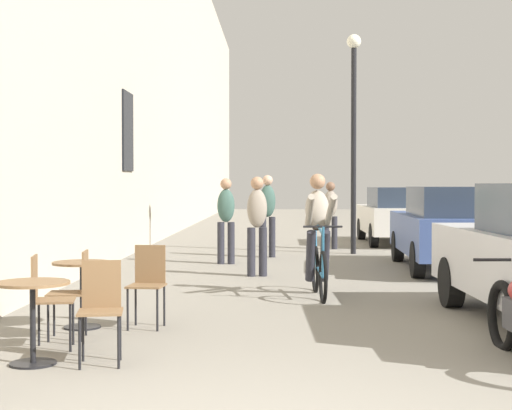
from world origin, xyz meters
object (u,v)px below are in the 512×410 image
at_px(cafe_table_mid, 82,280).
at_px(cafe_chair_mid_toward_street, 75,288).
at_px(pedestrian_near, 257,220).
at_px(parked_car_third, 398,214).
at_px(cafe_table_near, 33,305).
at_px(cyclist_on_bicycle, 318,238).
at_px(cafe_chair_mid_toward_wall, 148,280).
at_px(parked_car_second, 452,227).
at_px(street_lamp, 354,115).
at_px(pedestrian_mid, 226,216).
at_px(pedestrian_furthest, 330,211).
at_px(cafe_chair_near_toward_street, 46,295).
at_px(pedestrian_far, 268,211).
at_px(cafe_chair_near_toward_wall, 101,304).

height_order(cafe_table_mid, cafe_chair_mid_toward_street, cafe_chair_mid_toward_street).
relative_size(cafe_table_mid, pedestrian_near, 0.43).
xyz_separation_m(cafe_table_mid, parked_car_third, (5.28, 12.14, 0.25)).
bearing_deg(cafe_table_near, cyclist_on_bicycle, 57.72).
distance_m(cafe_chair_mid_toward_wall, parked_car_second, 7.39).
bearing_deg(cafe_table_mid, cafe_table_near, -89.88).
bearing_deg(street_lamp, pedestrian_mid, -139.89).
height_order(cafe_table_mid, parked_car_third, parked_car_third).
bearing_deg(cafe_chair_mid_toward_wall, cyclist_on_bicycle, 51.03).
xyz_separation_m(cafe_chair_mid_toward_street, pedestrian_furthest, (3.32, 10.99, 0.39)).
bearing_deg(cafe_chair_mid_toward_wall, pedestrian_near, 77.20).
bearing_deg(cafe_chair_near_toward_street, cyclist_on_bicycle, 52.65).
distance_m(cafe_chair_near_toward_street, pedestrian_near, 6.19).
bearing_deg(parked_car_second, street_lamp, 114.43).
bearing_deg(pedestrian_far, pedestrian_furthest, 55.33).
relative_size(cafe_chair_mid_toward_street, parked_car_second, 0.21).
xyz_separation_m(cafe_chair_mid_toward_street, pedestrian_near, (1.70, 5.39, 0.44)).
bearing_deg(pedestrian_furthest, cafe_chair_near_toward_street, -106.82).
height_order(cyclist_on_bicycle, pedestrian_furthest, cyclist_on_bicycle).
bearing_deg(cafe_chair_mid_toward_wall, cafe_table_mid, -173.86).
relative_size(cafe_chair_near_toward_street, street_lamp, 0.18).
bearing_deg(parked_car_third, pedestrian_far, -130.90).
height_order(cafe_table_near, cafe_chair_near_toward_wall, cafe_chair_near_toward_wall).
relative_size(cafe_chair_mid_toward_street, street_lamp, 0.18).
relative_size(cafe_table_mid, pedestrian_far, 0.41).
height_order(pedestrian_near, parked_car_second, pedestrian_near).
relative_size(pedestrian_far, pedestrian_furthest, 1.08).
bearing_deg(pedestrian_far, cafe_chair_mid_toward_street, -101.75).
distance_m(cyclist_on_bicycle, parked_car_third, 9.95).
bearing_deg(cafe_table_mid, pedestrian_far, 76.94).
height_order(pedestrian_far, street_lamp, street_lamp).
distance_m(cafe_chair_mid_toward_wall, cyclist_on_bicycle, 3.17).
bearing_deg(pedestrian_mid, parked_car_third, 51.85).
distance_m(parked_car_second, parked_car_third, 6.28).
bearing_deg(parked_car_second, cafe_chair_mid_toward_wall, -128.49).
relative_size(cafe_table_near, cafe_chair_mid_toward_street, 0.81).
distance_m(cafe_chair_mid_toward_street, parked_car_second, 8.31).
height_order(pedestrian_mid, parked_car_second, pedestrian_mid).
distance_m(pedestrian_far, pedestrian_furthest, 2.61).
xyz_separation_m(pedestrian_near, street_lamp, (2.05, 4.31, 2.16)).
distance_m(cafe_chair_near_toward_street, cafe_chair_mid_toward_wall, 1.40).
bearing_deg(parked_car_second, cyclist_on_bicycle, -128.13).
bearing_deg(cafe_chair_near_toward_street, pedestrian_near, 72.56).
distance_m(cyclist_on_bicycle, parked_car_second, 4.23).
distance_m(cafe_chair_mid_toward_wall, street_lamp, 9.91).
bearing_deg(cafe_chair_near_toward_wall, cyclist_on_bicycle, 63.19).
bearing_deg(street_lamp, cafe_chair_mid_toward_street, -111.13).
bearing_deg(parked_car_second, pedestrian_near, -163.25).
xyz_separation_m(cafe_chair_mid_toward_street, pedestrian_mid, (1.04, 7.42, 0.43)).
bearing_deg(street_lamp, pedestrian_furthest, 108.37).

